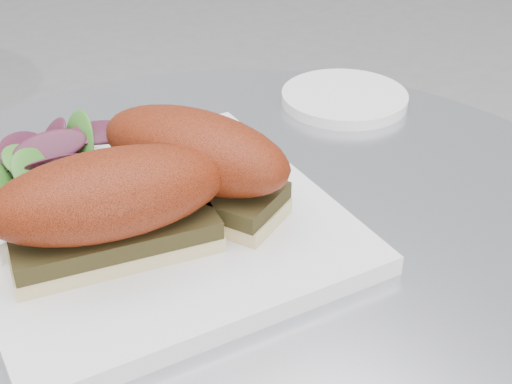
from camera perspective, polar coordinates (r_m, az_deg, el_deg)
plate at (r=0.58m, az=-8.16°, el=-2.60°), size 0.29×0.29×0.02m
sandwich_left at (r=0.51m, az=-11.55°, el=-0.98°), size 0.18×0.11×0.08m
sandwich_right at (r=0.56m, az=-4.93°, el=2.60°), size 0.14×0.18×0.08m
salad at (r=0.61m, az=-15.71°, el=2.42°), size 0.13×0.13×0.05m
napkin at (r=0.59m, az=-16.50°, el=-2.46°), size 0.14×0.14×0.02m
saucer at (r=0.79m, az=7.09°, el=7.48°), size 0.14×0.14×0.01m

